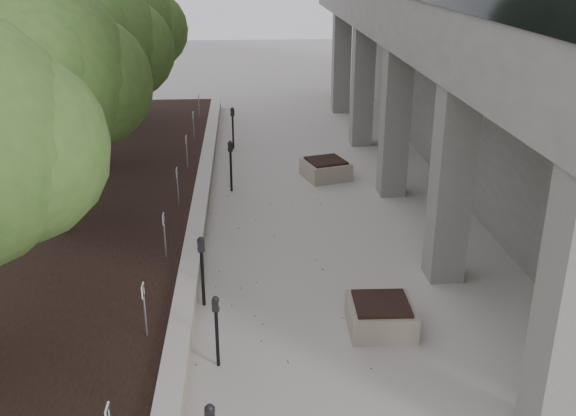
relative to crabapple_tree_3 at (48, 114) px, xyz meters
name	(u,v)px	position (x,y,z in m)	size (l,w,h in m)	color
retaining_wall	(199,217)	(2.97, 1.00, -2.87)	(0.39, 26.00, 0.50)	tan
planting_bed	(47,223)	(-0.70, 1.00, -2.92)	(7.00, 26.00, 0.40)	black
crabapple_tree_3	(48,114)	(0.00, 0.00, 0.00)	(4.60, 4.00, 5.44)	#365922
crabapple_tree_4	(97,73)	(0.00, 5.00, 0.00)	(4.60, 4.00, 5.44)	#365922
crabapple_tree_5	(126,48)	(0.00, 10.00, 0.00)	(4.60, 4.00, 5.44)	#365922
parking_sign_3	(145,311)	(2.45, -4.50, -2.24)	(0.04, 0.22, 0.96)	black
parking_sign_4	(165,236)	(2.45, -1.50, -2.24)	(0.04, 0.22, 0.96)	black
parking_sign_5	(178,186)	(2.45, 1.50, -2.24)	(0.04, 0.22, 0.96)	black
parking_sign_6	(187,152)	(2.45, 4.50, -2.24)	(0.04, 0.22, 0.96)	black
parking_sign_7	(194,126)	(2.45, 7.50, -2.24)	(0.04, 0.22, 0.96)	black
parking_sign_8	(199,106)	(2.45, 10.50, -2.24)	(0.04, 0.22, 0.96)	black
parking_meter_2	(217,331)	(3.62, -4.84, -2.47)	(0.13, 0.09, 1.29)	black
parking_meter_3	(202,272)	(3.29, -2.86, -2.40)	(0.14, 0.10, 1.44)	black
parking_meter_4	(231,166)	(3.74, 3.48, -2.38)	(0.15, 0.10, 1.48)	black
parking_meter_5	(233,128)	(3.75, 7.73, -2.40)	(0.14, 0.10, 1.44)	black
planter_front	(381,315)	(6.50, -3.91, -2.85)	(1.15, 1.15, 0.54)	tan
planter_back	(326,169)	(6.54, 4.44, -2.83)	(1.22, 1.22, 0.57)	tan
berry_scatter	(278,305)	(4.70, -3.00, -3.11)	(3.30, 14.10, 0.02)	#920A0A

